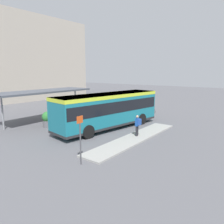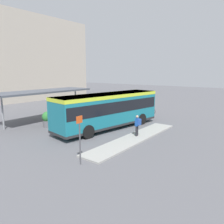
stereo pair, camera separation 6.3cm
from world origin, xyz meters
The scene contains 12 objects.
ground_plane centered at (0.00, 0.00, 0.00)m, with size 120.00×120.00×0.00m, color #5B5B60.
curb_island centered at (-1.33, -3.68, 0.06)m, with size 10.75×1.80×0.12m.
city_bus centered at (0.01, 0.00, 1.87)m, with size 11.04×4.24×3.20m.
pedestrian_waiting centered at (-0.85, -3.61, 1.08)m, with size 0.44×0.47×1.67m.
bicycle_yellow centered at (8.80, 0.36, 0.34)m, with size 0.48×1.58×0.68m.
bicycle_blue centered at (8.66, 1.13, 0.38)m, with size 0.48×1.77×0.76m.
bicycle_black centered at (8.49, 1.90, 0.37)m, with size 0.48×1.70×0.73m.
bicycle_orange centered at (8.88, 2.68, 0.36)m, with size 0.48×1.65×0.71m.
station_shelter centered at (-1.66, 7.31, 3.10)m, with size 10.46×3.36×3.23m.
potted_planter_near_shelter centered at (-3.13, 4.89, 0.77)m, with size 0.99×0.99×1.48m.
platform_sign centered at (-7.27, -3.72, 1.56)m, with size 0.44×0.08×2.80m.
station_building centered at (5.13, 26.77, 7.43)m, with size 28.81×10.25×14.87m.
Camera 2 is at (-15.42, -12.20, 5.20)m, focal length 35.00 mm.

